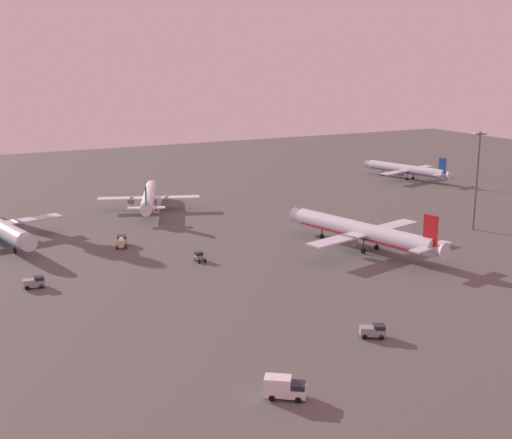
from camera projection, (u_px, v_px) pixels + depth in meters
ground_plane at (342, 255)px, 157.74m from camera, size 416.00×416.00×0.00m
airplane_taxiway_distant at (363, 232)px, 161.01m from camera, size 35.45×45.19×11.74m
airplane_terminal_side at (149, 197)px, 203.53m from camera, size 29.37×37.27×9.93m
airplane_mid_apron at (407, 170)px, 253.39m from camera, size 28.69×36.53×9.54m
fuel_truck at (122, 241)px, 164.58m from camera, size 4.00×6.64×2.35m
maintenance_van at (34, 282)px, 135.31m from camera, size 4.31×2.36×2.25m
catering_truck at (284, 387)px, 91.64m from camera, size 5.99×5.13×3.05m
baggage_tractor at (373, 331)px, 111.46m from camera, size 4.57×3.75×2.25m
pushback_tug at (199, 256)px, 152.96m from camera, size 1.83×3.09×2.05m
apron_light_west at (477, 174)px, 177.45m from camera, size 4.80×0.90×25.91m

